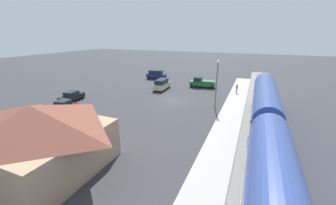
# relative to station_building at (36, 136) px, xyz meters

# --- Properties ---
(ground_plane) EXTENTS (200.00, 200.00, 0.00)m
(ground_plane) POSITION_rel_station_building_xyz_m (-4.00, -22.00, -2.96)
(ground_plane) COLOR #38383D
(railway_track) EXTENTS (4.80, 70.00, 0.30)m
(railway_track) POSITION_rel_station_building_xyz_m (-18.00, -22.00, -2.86)
(railway_track) COLOR gray
(railway_track) RESTS_ON ground
(platform) EXTENTS (3.20, 46.00, 0.30)m
(platform) POSITION_rel_station_building_xyz_m (-14.00, -22.00, -2.81)
(platform) COLOR #B7B2A8
(platform) RESTS_ON ground
(station_building) EXTENTS (11.24, 9.71, 5.70)m
(station_building) POSITION_rel_station_building_xyz_m (0.00, 0.00, 0.00)
(station_building) COLOR tan
(station_building) RESTS_ON ground
(pedestrian_on_platform) EXTENTS (0.36, 0.36, 1.71)m
(pedestrian_on_platform) POSITION_rel_station_building_xyz_m (-13.60, -30.46, -1.68)
(pedestrian_on_platform) COLOR brown
(pedestrian_on_platform) RESTS_ON platform
(pickup_maroon) EXTENTS (2.84, 5.65, 2.14)m
(pickup_maroon) POSITION_rel_station_building_xyz_m (8.11, -9.03, -1.93)
(pickup_maroon) COLOR maroon
(pickup_maroon) RESTS_ON ground
(suv_tan) EXTENTS (2.00, 4.91, 2.22)m
(suv_tan) POSITION_rel_station_building_xyz_m (1.10, -28.16, -1.81)
(suv_tan) COLOR #C6B284
(suv_tan) RESTS_ON ground
(suv_navy) EXTENTS (5.13, 2.91, 2.22)m
(suv_navy) POSITION_rel_station_building_xyz_m (6.92, -37.59, -1.81)
(suv_navy) COLOR navy
(suv_navy) RESTS_ON ground
(sedan_black) EXTENTS (2.08, 4.59, 1.74)m
(sedan_black) POSITION_rel_station_building_xyz_m (12.21, -15.06, -2.08)
(sedan_black) COLOR black
(sedan_black) RESTS_ON ground
(pickup_green) EXTENTS (5.55, 2.84, 2.14)m
(pickup_green) POSITION_rel_station_building_xyz_m (-6.11, -33.43, -1.93)
(pickup_green) COLOR #236638
(pickup_green) RESTS_ON ground
(light_pole_near_platform) EXTENTS (0.44, 0.44, 7.42)m
(light_pole_near_platform) POSITION_rel_station_building_xyz_m (-11.20, -21.36, 1.74)
(light_pole_near_platform) COLOR #515156
(light_pole_near_platform) RESTS_ON ground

